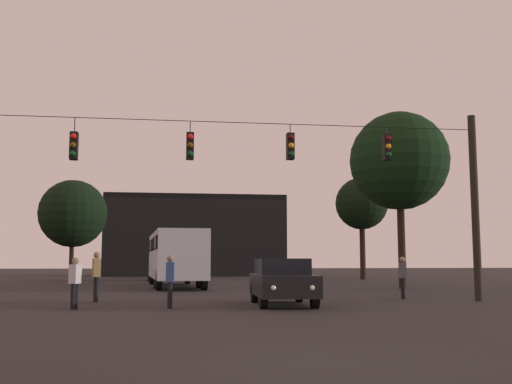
# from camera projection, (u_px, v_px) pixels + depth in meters

# --- Properties ---
(ground_plane) EXTENTS (168.00, 168.00, 0.00)m
(ground_plane) POSITION_uv_depth(u_px,v_px,m) (211.00, 287.00, 32.64)
(ground_plane) COLOR black
(ground_plane) RESTS_ON ground
(overhead_signal_span) EXTENTS (18.17, 0.44, 6.86)m
(overhead_signal_span) POSITION_uv_depth(u_px,v_px,m) (235.00, 187.00, 20.85)
(overhead_signal_span) COLOR black
(overhead_signal_span) RESTS_ON ground
(city_bus) EXTENTS (3.33, 11.16, 3.00)m
(city_bus) POSITION_uv_depth(u_px,v_px,m) (175.00, 253.00, 33.63)
(city_bus) COLOR #B7BCC6
(city_bus) RESTS_ON ground
(car_near_right) EXTENTS (1.96, 4.39, 1.52)m
(car_near_right) POSITION_uv_depth(u_px,v_px,m) (282.00, 281.00, 19.67)
(car_near_right) COLOR black
(car_near_right) RESTS_ON ground
(car_far_left) EXTENTS (1.82, 4.35, 1.52)m
(car_far_left) POSITION_uv_depth(u_px,v_px,m) (161.00, 270.00, 43.62)
(car_far_left) COLOR black
(car_far_left) RESTS_ON ground
(pedestrian_crossing_left) EXTENTS (0.35, 0.42, 1.54)m
(pedestrian_crossing_left) POSITION_uv_depth(u_px,v_px,m) (75.00, 280.00, 17.99)
(pedestrian_crossing_left) COLOR black
(pedestrian_crossing_left) RESTS_ON ground
(pedestrian_crossing_center) EXTENTS (0.34, 0.42, 1.77)m
(pedestrian_crossing_center) POSITION_uv_depth(u_px,v_px,m) (96.00, 273.00, 21.25)
(pedestrian_crossing_center) COLOR black
(pedestrian_crossing_center) RESTS_ON ground
(pedestrian_crossing_right) EXTENTS (0.26, 0.37, 1.63)m
(pedestrian_crossing_right) POSITION_uv_depth(u_px,v_px,m) (170.00, 278.00, 18.32)
(pedestrian_crossing_right) COLOR black
(pedestrian_crossing_right) RESTS_ON ground
(pedestrian_near_bus) EXTENTS (0.31, 0.40, 1.60)m
(pedestrian_near_bus) POSITION_uv_depth(u_px,v_px,m) (403.00, 275.00, 22.77)
(pedestrian_near_bus) COLOR black
(pedestrian_near_bus) RESTS_ON ground
(corner_building) EXTENTS (17.23, 8.06, 7.77)m
(corner_building) POSITION_uv_depth(u_px,v_px,m) (195.00, 236.00, 59.68)
(corner_building) COLOR black
(corner_building) RESTS_ON ground
(tree_left_silhouette) EXTENTS (5.29, 5.29, 9.43)m
(tree_left_silhouette) POSITION_uv_depth(u_px,v_px,m) (399.00, 161.00, 32.05)
(tree_left_silhouette) COLOR black
(tree_left_silhouette) RESTS_ON ground
(tree_behind_building) EXTENTS (5.01, 5.01, 7.45)m
(tree_behind_building) POSITION_uv_depth(u_px,v_px,m) (73.00, 214.00, 44.35)
(tree_behind_building) COLOR black
(tree_behind_building) RESTS_ON ground
(tree_right_far) EXTENTS (4.15, 4.15, 8.06)m
(tree_right_far) POSITION_uv_depth(u_px,v_px,m) (362.00, 204.00, 47.45)
(tree_right_far) COLOR black
(tree_right_far) RESTS_ON ground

